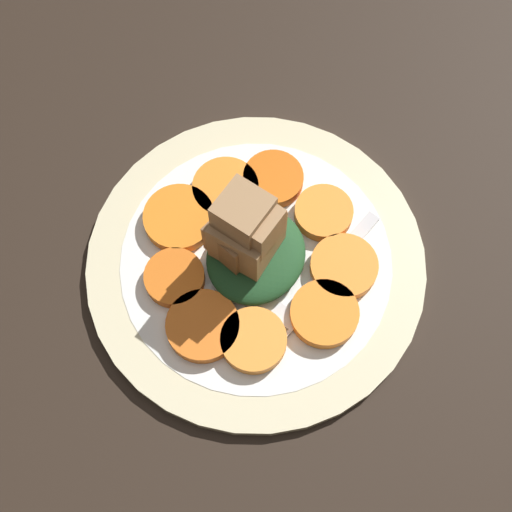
% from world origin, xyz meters
% --- Properties ---
extents(table_slab, '(1.20, 1.20, 0.02)m').
position_xyz_m(table_slab, '(0.00, 0.00, 0.01)').
color(table_slab, black).
rests_on(table_slab, ground).
extents(plate, '(0.29, 0.29, 0.01)m').
position_xyz_m(plate, '(0.00, 0.00, 0.03)').
color(plate, beige).
rests_on(plate, table_slab).
extents(carrot_slice_0, '(0.05, 0.05, 0.01)m').
position_xyz_m(carrot_slice_0, '(0.06, -0.03, 0.04)').
color(carrot_slice_0, orange).
rests_on(carrot_slice_0, plate).
extents(carrot_slice_1, '(0.05, 0.05, 0.01)m').
position_xyz_m(carrot_slice_1, '(0.07, 0.02, 0.04)').
color(carrot_slice_1, '#D45E12').
rests_on(carrot_slice_1, plate).
extents(carrot_slice_2, '(0.06, 0.06, 0.01)m').
position_xyz_m(carrot_slice_2, '(0.04, 0.05, 0.04)').
color(carrot_slice_2, orange).
rests_on(carrot_slice_2, plate).
extents(carrot_slice_3, '(0.06, 0.06, 0.01)m').
position_xyz_m(carrot_slice_3, '(0.00, 0.07, 0.04)').
color(carrot_slice_3, orange).
rests_on(carrot_slice_3, plate).
extents(carrot_slice_4, '(0.05, 0.05, 0.01)m').
position_xyz_m(carrot_slice_4, '(-0.05, 0.05, 0.04)').
color(carrot_slice_4, orange).
rests_on(carrot_slice_4, plate).
extents(carrot_slice_5, '(0.06, 0.06, 0.01)m').
position_xyz_m(carrot_slice_5, '(-0.07, 0.01, 0.04)').
color(carrot_slice_5, orange).
rests_on(carrot_slice_5, plate).
extents(carrot_slice_6, '(0.05, 0.05, 0.01)m').
position_xyz_m(carrot_slice_6, '(-0.06, -0.03, 0.04)').
color(carrot_slice_6, orange).
rests_on(carrot_slice_6, plate).
extents(carrot_slice_7, '(0.06, 0.06, 0.01)m').
position_xyz_m(carrot_slice_7, '(-0.02, -0.07, 0.04)').
color(carrot_slice_7, orange).
rests_on(carrot_slice_7, plate).
extents(carrot_slice_8, '(0.06, 0.06, 0.01)m').
position_xyz_m(carrot_slice_8, '(0.03, -0.07, 0.04)').
color(carrot_slice_8, orange).
rests_on(carrot_slice_8, plate).
extents(center_pile, '(0.09, 0.08, 0.09)m').
position_xyz_m(center_pile, '(0.00, 0.01, 0.07)').
color(center_pile, '#1E4723').
rests_on(center_pile, plate).
extents(fork, '(0.17, 0.05, 0.00)m').
position_xyz_m(fork, '(-0.00, -0.05, 0.03)').
color(fork, silver).
rests_on(fork, plate).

